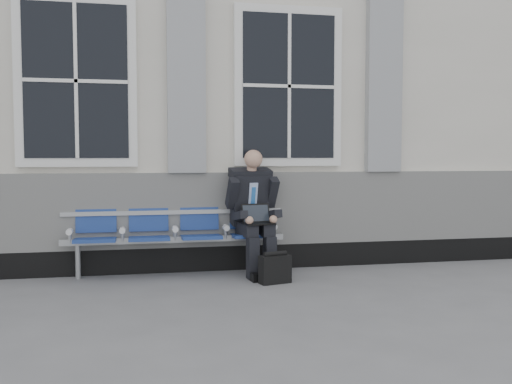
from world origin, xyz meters
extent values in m
plane|color=slate|center=(0.00, 0.00, 0.00)|extent=(70.00, 70.00, 0.00)
cube|color=silver|center=(0.00, 3.50, 2.10)|extent=(14.00, 4.00, 4.20)
cube|color=black|center=(0.00, 1.47, 0.15)|extent=(14.00, 0.10, 0.30)
cube|color=silver|center=(0.00, 1.46, 0.75)|extent=(14.00, 0.08, 0.90)
cube|color=#96989C|center=(-0.90, 1.44, 2.40)|extent=(0.45, 0.14, 2.40)
cube|color=#96989C|center=(1.60, 1.44, 2.40)|extent=(0.45, 0.14, 2.40)
cube|color=white|center=(-2.15, 1.46, 2.25)|extent=(1.35, 0.10, 1.95)
cube|color=black|center=(-2.15, 1.41, 2.25)|extent=(1.15, 0.02, 1.75)
cube|color=white|center=(0.35, 1.46, 2.25)|extent=(1.35, 0.10, 1.95)
cube|color=black|center=(0.35, 1.41, 2.25)|extent=(1.15, 0.02, 1.75)
cube|color=#9EA0A3|center=(-1.06, 1.30, 0.42)|extent=(2.60, 0.07, 0.07)
cube|color=#9EA0A3|center=(-1.06, 1.42, 0.73)|extent=(2.60, 0.05, 0.05)
cylinder|color=#9EA0A3|center=(-2.16, 1.30, 0.20)|extent=(0.06, 0.06, 0.39)
cylinder|color=#9EA0A3|center=(0.04, 1.30, 0.20)|extent=(0.06, 0.06, 0.39)
cube|color=navy|center=(-1.96, 1.22, 0.45)|extent=(0.46, 0.42, 0.07)
cube|color=navy|center=(-1.96, 1.43, 0.71)|extent=(0.46, 0.10, 0.40)
cube|color=navy|center=(-1.36, 1.22, 0.45)|extent=(0.46, 0.42, 0.07)
cube|color=navy|center=(-1.36, 1.43, 0.71)|extent=(0.46, 0.10, 0.40)
cube|color=navy|center=(-0.76, 1.22, 0.45)|extent=(0.46, 0.42, 0.07)
cube|color=navy|center=(-0.76, 1.43, 0.71)|extent=(0.46, 0.10, 0.40)
cube|color=navy|center=(-0.16, 1.22, 0.45)|extent=(0.46, 0.42, 0.07)
cube|color=navy|center=(-0.16, 1.43, 0.71)|extent=(0.46, 0.10, 0.40)
cylinder|color=white|center=(-2.24, 1.25, 0.55)|extent=(0.07, 0.12, 0.07)
cylinder|color=white|center=(-1.66, 1.25, 0.55)|extent=(0.07, 0.12, 0.07)
cylinder|color=white|center=(-1.06, 1.25, 0.55)|extent=(0.07, 0.12, 0.07)
cylinder|color=white|center=(-0.46, 1.25, 0.55)|extent=(0.07, 0.12, 0.07)
cylinder|color=white|center=(0.12, 1.25, 0.55)|extent=(0.07, 0.12, 0.07)
cube|color=black|center=(-0.20, 0.82, 0.05)|extent=(0.15, 0.28, 0.09)
cube|color=black|center=(0.00, 0.84, 0.05)|extent=(0.15, 0.28, 0.09)
cube|color=black|center=(-0.21, 0.88, 0.25)|extent=(0.14, 0.15, 0.47)
cube|color=black|center=(0.00, 0.90, 0.25)|extent=(0.14, 0.15, 0.47)
cube|color=black|center=(-0.24, 1.10, 0.54)|extent=(0.20, 0.48, 0.14)
cube|color=black|center=(-0.03, 1.13, 0.54)|extent=(0.20, 0.48, 0.14)
cube|color=black|center=(-0.16, 1.32, 0.88)|extent=(0.47, 0.40, 0.65)
cube|color=#B7C8F0|center=(-0.14, 1.20, 0.90)|extent=(0.11, 0.11, 0.37)
cube|color=blue|center=(-0.14, 1.19, 0.88)|extent=(0.06, 0.08, 0.31)
cube|color=black|center=(-0.16, 1.29, 1.19)|extent=(0.52, 0.30, 0.15)
cylinder|color=tan|center=(-0.15, 1.24, 1.26)|extent=(0.11, 0.11, 0.10)
sphere|color=tan|center=(-0.14, 1.18, 1.36)|extent=(0.22, 0.22, 0.22)
cube|color=black|center=(-0.39, 1.19, 0.96)|extent=(0.14, 0.30, 0.38)
cube|color=black|center=(0.10, 1.25, 0.96)|extent=(0.14, 0.30, 0.38)
cube|color=black|center=(-0.33, 1.01, 0.72)|extent=(0.13, 0.33, 0.14)
cube|color=black|center=(0.08, 1.06, 0.72)|extent=(0.13, 0.33, 0.14)
sphere|color=tan|center=(-0.25, 0.87, 0.68)|extent=(0.09, 0.09, 0.09)
sphere|color=tan|center=(0.04, 0.91, 0.68)|extent=(0.09, 0.09, 0.09)
cube|color=black|center=(-0.12, 0.97, 0.62)|extent=(0.37, 0.28, 0.02)
cube|color=black|center=(-0.13, 1.09, 0.73)|extent=(0.35, 0.13, 0.22)
cube|color=black|center=(-0.13, 1.08, 0.73)|extent=(0.31, 0.11, 0.18)
cube|color=black|center=(-0.01, 0.63, 0.15)|extent=(0.37, 0.22, 0.31)
cylinder|color=black|center=(-0.01, 0.63, 0.33)|extent=(0.28, 0.12, 0.05)
camera|label=1|loc=(-1.45, -5.40, 1.41)|focal=40.00mm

